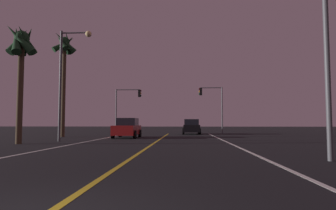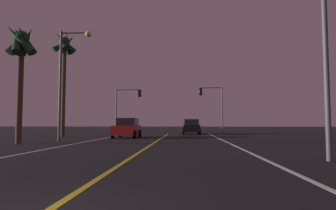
{
  "view_description": "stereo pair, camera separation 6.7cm",
  "coord_description": "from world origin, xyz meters",
  "px_view_note": "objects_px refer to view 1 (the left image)",
  "views": [
    {
      "loc": [
        1.92,
        -3.38,
        1.27
      ],
      "look_at": [
        0.26,
        25.64,
        3.09
      ],
      "focal_mm": 30.86,
      "sensor_mm": 36.0,
      "label": 1
    },
    {
      "loc": [
        1.99,
        -3.38,
        1.27
      ],
      "look_at": [
        0.26,
        25.64,
        3.09
      ],
      "focal_mm": 30.86,
      "sensor_mm": 36.0,
      "label": 2
    }
  ],
  "objects_px": {
    "palm_tree_left_near": "(21,49)",
    "palm_tree_left_mid": "(65,53)",
    "traffic_light_near_left": "(128,101)",
    "car_ahead_far": "(191,127)",
    "car_oncoming": "(127,128)",
    "traffic_light_near_right": "(211,99)",
    "street_lamp_left_mid": "(68,70)"
  },
  "relations": [
    {
      "from": "car_ahead_far",
      "to": "palm_tree_left_near",
      "type": "height_order",
      "value": "palm_tree_left_near"
    },
    {
      "from": "palm_tree_left_near",
      "to": "palm_tree_left_mid",
      "type": "height_order",
      "value": "palm_tree_left_mid"
    },
    {
      "from": "traffic_light_near_left",
      "to": "street_lamp_left_mid",
      "type": "relative_size",
      "value": 0.69
    },
    {
      "from": "car_oncoming",
      "to": "palm_tree_left_near",
      "type": "xyz_separation_m",
      "value": [
        -5.13,
        -7.75,
        5.05
      ]
    },
    {
      "from": "car_ahead_far",
      "to": "palm_tree_left_mid",
      "type": "bearing_deg",
      "value": 121.29
    },
    {
      "from": "palm_tree_left_near",
      "to": "palm_tree_left_mid",
      "type": "relative_size",
      "value": 0.77
    },
    {
      "from": "car_ahead_far",
      "to": "traffic_light_near_right",
      "type": "bearing_deg",
      "value": -56.36
    },
    {
      "from": "car_oncoming",
      "to": "street_lamp_left_mid",
      "type": "height_order",
      "value": "street_lamp_left_mid"
    },
    {
      "from": "traffic_light_near_right",
      "to": "traffic_light_near_left",
      "type": "relative_size",
      "value": 1.03
    },
    {
      "from": "car_ahead_far",
      "to": "car_oncoming",
      "type": "height_order",
      "value": "same"
    },
    {
      "from": "car_oncoming",
      "to": "palm_tree_left_mid",
      "type": "xyz_separation_m",
      "value": [
        -6.2,
        1.15,
        6.97
      ]
    },
    {
      "from": "car_ahead_far",
      "to": "palm_tree_left_near",
      "type": "relative_size",
      "value": 0.58
    },
    {
      "from": "traffic_light_near_left",
      "to": "palm_tree_left_near",
      "type": "distance_m",
      "value": 18.16
    },
    {
      "from": "street_lamp_left_mid",
      "to": "palm_tree_left_near",
      "type": "xyz_separation_m",
      "value": [
        -1.89,
        -2.65,
        0.89
      ]
    },
    {
      "from": "car_ahead_far",
      "to": "car_oncoming",
      "type": "bearing_deg",
      "value": 145.7
    },
    {
      "from": "traffic_light_near_left",
      "to": "car_oncoming",
      "type": "bearing_deg",
      "value": -79.25
    },
    {
      "from": "street_lamp_left_mid",
      "to": "palm_tree_left_mid",
      "type": "bearing_deg",
      "value": 115.25
    },
    {
      "from": "traffic_light_near_right",
      "to": "traffic_light_near_left",
      "type": "height_order",
      "value": "traffic_light_near_right"
    },
    {
      "from": "traffic_light_near_left",
      "to": "car_ahead_far",
      "type": "bearing_deg",
      "value": -11.91
    },
    {
      "from": "traffic_light_near_left",
      "to": "palm_tree_left_mid",
      "type": "relative_size",
      "value": 0.55
    },
    {
      "from": "car_ahead_far",
      "to": "traffic_light_near_right",
      "type": "relative_size",
      "value": 0.77
    },
    {
      "from": "traffic_light_near_right",
      "to": "street_lamp_left_mid",
      "type": "relative_size",
      "value": 0.71
    },
    {
      "from": "traffic_light_near_right",
      "to": "palm_tree_left_near",
      "type": "bearing_deg",
      "value": 53.22
    },
    {
      "from": "palm_tree_left_near",
      "to": "palm_tree_left_mid",
      "type": "xyz_separation_m",
      "value": [
        -1.07,
        8.91,
        1.92
      ]
    },
    {
      "from": "car_ahead_far",
      "to": "traffic_light_near_right",
      "type": "distance_m",
      "value": 4.39
    },
    {
      "from": "car_oncoming",
      "to": "car_ahead_far",
      "type": "bearing_deg",
      "value": 145.7
    },
    {
      "from": "car_oncoming",
      "to": "palm_tree_left_mid",
      "type": "height_order",
      "value": "palm_tree_left_mid"
    },
    {
      "from": "traffic_light_near_left",
      "to": "palm_tree_left_near",
      "type": "height_order",
      "value": "palm_tree_left_near"
    },
    {
      "from": "palm_tree_left_mid",
      "to": "palm_tree_left_near",
      "type": "bearing_deg",
      "value": -83.18
    },
    {
      "from": "street_lamp_left_mid",
      "to": "palm_tree_left_mid",
      "type": "relative_size",
      "value": 0.8
    },
    {
      "from": "car_ahead_far",
      "to": "traffic_light_near_left",
      "type": "bearing_deg",
      "value": 78.09
    },
    {
      "from": "traffic_light_near_right",
      "to": "palm_tree_left_near",
      "type": "xyz_separation_m",
      "value": [
        -13.28,
        -17.77,
        1.76
      ]
    }
  ]
}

